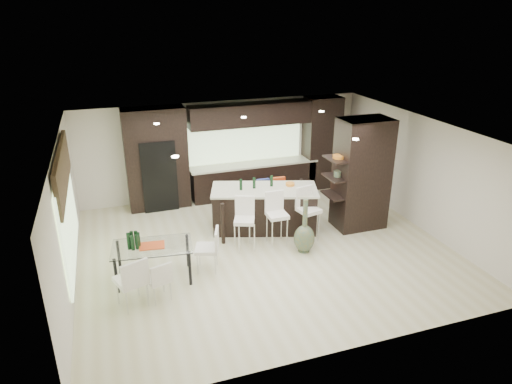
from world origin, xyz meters
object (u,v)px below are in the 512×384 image
object	(u,v)px
kitchen_island	(264,208)
chair_far	(131,283)
floor_vase	(305,226)
chair_end	(207,251)
bench	(276,201)
stool_left	(244,229)
chair_near	(158,281)
stool_right	(308,219)
stool_mid	(277,224)
dining_table	(154,263)

from	to	relation	value
kitchen_island	chair_far	world-z (taller)	kitchen_island
floor_vase	chair_end	size ratio (longest dim) A/B	1.48
floor_vase	bench	bearing A→B (deg)	84.80
stool_left	chair_near	xyz separation A→B (m)	(-2.06, -1.30, -0.12)
stool_right	chair_end	world-z (taller)	stool_right
stool_mid	dining_table	size ratio (longest dim) A/B	0.65
stool_left	dining_table	xyz separation A→B (m)	(-2.06, -0.58, -0.12)
chair_far	bench	bearing A→B (deg)	18.07
chair_far	chair_end	world-z (taller)	chair_far
stool_right	bench	distance (m)	1.83
dining_table	chair_near	world-z (taller)	chair_near
stool_left	chair_end	world-z (taller)	stool_left
bench	dining_table	world-z (taller)	dining_table
dining_table	kitchen_island	bearing A→B (deg)	34.08
kitchen_island	chair_end	xyz separation A→B (m)	(-1.76, -1.44, -0.10)
floor_vase	dining_table	bearing A→B (deg)	-178.70
kitchen_island	bench	distance (m)	1.19
chair_end	stool_left	bearing A→B (deg)	-40.81
stool_mid	bench	xyz separation A→B (m)	(0.66, 1.81, -0.25)
kitchen_island	stool_left	xyz separation A→B (m)	(-0.77, -0.86, -0.03)
bench	dining_table	distance (m)	4.24
floor_vase	chair_far	world-z (taller)	floor_vase
chair_far	chair_near	bearing A→B (deg)	-14.57
stool_right	stool_mid	bearing A→B (deg)	167.57
chair_end	chair_far	bearing A→B (deg)	134.57
stool_mid	floor_vase	xyz separation A→B (m)	(0.45, -0.51, 0.13)
kitchen_island	stool_right	bearing A→B (deg)	-30.66
bench	dining_table	xyz separation A→B (m)	(-3.50, -2.39, 0.12)
stool_left	floor_vase	xyz separation A→B (m)	(1.22, -0.51, 0.14)
kitchen_island	stool_mid	xyz separation A→B (m)	(0.00, -0.86, -0.02)
dining_table	chair_near	bearing A→B (deg)	-82.88
kitchen_island	dining_table	world-z (taller)	kitchen_island
floor_vase	chair_near	world-z (taller)	floor_vase
bench	dining_table	bearing A→B (deg)	-145.41
stool_mid	chair_end	size ratio (longest dim) A/B	1.17
stool_mid	stool_left	bearing A→B (deg)	179.97
stool_mid	chair_end	xyz separation A→B (m)	(-1.76, -0.58, -0.07)
floor_vase	dining_table	world-z (taller)	floor_vase
stool_right	chair_near	distance (m)	3.83
kitchen_island	stool_right	distance (m)	1.16
bench	stool_mid	bearing A→B (deg)	-109.86
stool_left	chair_end	size ratio (longest dim) A/B	1.15
bench	chair_end	size ratio (longest dim) A/B	1.52
stool_left	chair_far	world-z (taller)	stool_left
kitchen_island	dining_table	distance (m)	3.18
stool_left	chair_far	bearing A→B (deg)	-131.04
bench	floor_vase	bearing A→B (deg)	-94.96
dining_table	chair_far	world-z (taller)	chair_far
stool_mid	chair_near	size ratio (longest dim) A/B	1.33
bench	floor_vase	xyz separation A→B (m)	(-0.21, -2.31, 0.38)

